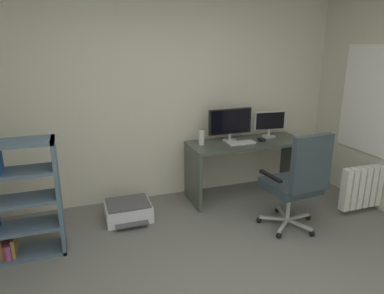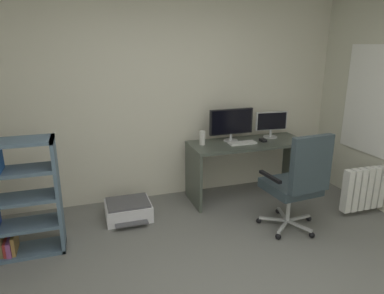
% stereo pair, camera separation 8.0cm
% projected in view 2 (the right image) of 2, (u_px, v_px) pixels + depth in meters
% --- Properties ---
extents(wall_back, '(4.79, 0.10, 2.59)m').
position_uv_depth(wall_back, '(157.00, 96.00, 4.22)').
color(wall_back, beige).
rests_on(wall_back, ground).
extents(desk, '(1.48, 0.58, 0.73)m').
position_uv_depth(desk, '(248.00, 156.00, 4.36)').
color(desk, '#434B42').
rests_on(desk, ground).
extents(monitor_main, '(0.57, 0.18, 0.41)m').
position_uv_depth(monitor_main, '(231.00, 123.00, 4.28)').
color(monitor_main, '#B2B5B7').
rests_on(monitor_main, desk).
extents(monitor_secondary, '(0.42, 0.18, 0.34)m').
position_uv_depth(monitor_secondary, '(271.00, 123.00, 4.46)').
color(monitor_secondary, '#B2B5B7').
rests_on(monitor_secondary, desk).
extents(keyboard, '(0.34, 0.13, 0.02)m').
position_uv_depth(keyboard, '(242.00, 143.00, 4.23)').
color(keyboard, silver).
rests_on(keyboard, desk).
extents(computer_mouse, '(0.06, 0.10, 0.03)m').
position_uv_depth(computer_mouse, '(263.00, 140.00, 4.32)').
color(computer_mouse, black).
rests_on(computer_mouse, desk).
extents(desktop_speaker, '(0.07, 0.07, 0.17)m').
position_uv_depth(desktop_speaker, '(202.00, 138.00, 4.16)').
color(desktop_speaker, silver).
rests_on(desktop_speaker, desk).
extents(office_chair, '(0.63, 0.65, 1.08)m').
position_uv_depth(office_chair, '(298.00, 180.00, 3.49)').
color(office_chair, '#B7BABC').
rests_on(office_chair, ground).
extents(bookshelf, '(0.79, 0.31, 1.10)m').
position_uv_depth(bookshelf, '(3.00, 202.00, 3.10)').
color(bookshelf, '#4B6277').
rests_on(bookshelf, ground).
extents(printer, '(0.50, 0.50, 0.20)m').
position_uv_depth(printer, '(128.00, 210.00, 3.91)').
color(printer, silver).
rests_on(printer, ground).
extents(radiator, '(0.91, 0.10, 0.50)m').
position_uv_depth(radiator, '(377.00, 187.00, 4.01)').
color(radiator, white).
rests_on(radiator, ground).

